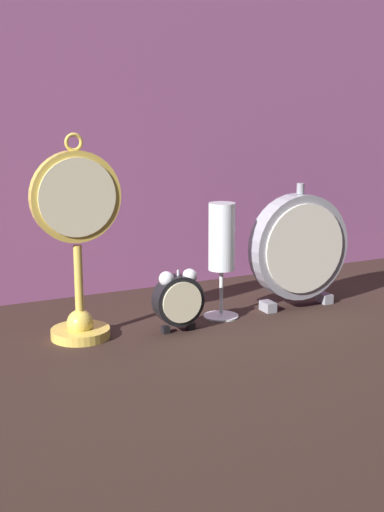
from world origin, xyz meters
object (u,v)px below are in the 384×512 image
Objects in this scene: alarm_clock_twin_bell at (178,298)px; champagne_flute at (222,245)px; mantel_clock_silver at (299,247)px; pocket_watch_on_stand at (78,245)px.

alarm_clock_twin_bell is 0.51× the size of champagne_flute.
champagne_flute is (0.10, 0.04, 0.07)m from alarm_clock_twin_bell.
mantel_clock_silver reaches higher than alarm_clock_twin_bell.
mantel_clock_silver is (0.42, -0.01, -0.04)m from pocket_watch_on_stand.
pocket_watch_on_stand is 0.19m from alarm_clock_twin_bell.
pocket_watch_on_stand reaches higher than mantel_clock_silver.
alarm_clock_twin_bell is at bearing -173.19° from mantel_clock_silver.
champagne_flute is at bearing 177.04° from mantel_clock_silver.
alarm_clock_twin_bell is at bearing -159.05° from champagne_flute.
alarm_clock_twin_bell is 0.13m from champagne_flute.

